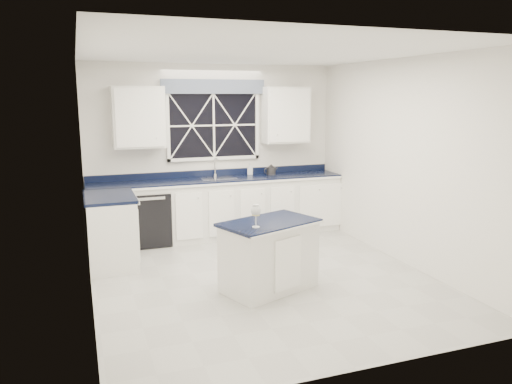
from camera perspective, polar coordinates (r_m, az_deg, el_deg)
name	(u,v)px	position (r m, az deg, el deg)	size (l,w,h in m)	color
ground	(262,278)	(6.26, 0.70, -9.77)	(4.50, 4.50, 0.00)	#AAAAA5
back_wall	(213,150)	(8.04, -4.89, 4.77)	(4.00, 0.10, 2.70)	white
base_cabinets	(201,213)	(7.67, -6.28, -2.39)	(3.99, 1.60, 0.90)	white
countertop	(219,180)	(7.82, -4.27, 1.41)	(3.98, 0.64, 0.04)	black
dishwasher	(149,217)	(7.71, -12.13, -2.82)	(0.60, 0.58, 0.82)	black
window	(214,120)	(7.96, -4.86, 8.17)	(1.65, 0.09, 1.26)	black
upper_cabinets	(216,116)	(7.84, -4.63, 8.64)	(3.10, 0.34, 0.90)	white
faucet	(215,167)	(7.97, -4.67, 2.90)	(0.05, 0.20, 0.30)	silver
island	(269,255)	(5.79, 1.49, -7.23)	(1.25, 1.00, 0.81)	white
rug	(264,243)	(7.63, 0.89, -5.83)	(1.54, 1.12, 0.02)	#A6A6A1
kettle	(271,170)	(8.16, 1.73, 2.55)	(0.24, 0.16, 0.17)	#2B2B2D
wine_glass	(256,212)	(5.38, -0.02, -2.25)	(0.11, 0.11, 0.25)	silver
soap_bottle	(250,169)	(8.18, -0.70, 2.67)	(0.08, 0.09, 0.19)	silver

